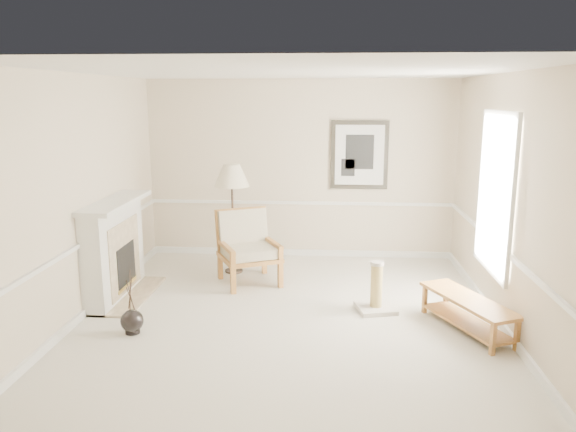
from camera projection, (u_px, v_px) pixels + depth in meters
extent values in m
plane|color=silver|center=(288.00, 318.00, 6.79)|extent=(5.50, 5.50, 0.00)
cube|color=beige|center=(300.00, 170.00, 9.16)|extent=(5.00, 0.04, 2.90)
cube|color=beige|center=(259.00, 275.00, 3.80)|extent=(5.00, 0.04, 2.90)
cube|color=beige|center=(79.00, 198.00, 6.66)|extent=(0.04, 5.50, 2.90)
cube|color=beige|center=(510.00, 204.00, 6.31)|extent=(0.04, 5.50, 2.90)
cube|color=white|center=(288.00, 71.00, 6.18)|extent=(5.00, 5.50, 0.04)
cube|color=white|center=(300.00, 252.00, 9.44)|extent=(4.95, 0.04, 0.10)
cube|color=white|center=(300.00, 203.00, 9.26)|extent=(4.95, 0.04, 0.05)
cube|color=white|center=(496.00, 193.00, 6.69)|extent=(0.03, 1.20, 1.80)
cube|color=white|center=(495.00, 193.00, 6.69)|extent=(0.05, 1.34, 1.94)
cube|color=black|center=(359.00, 155.00, 9.01)|extent=(0.92, 0.04, 1.10)
cube|color=white|center=(360.00, 155.00, 8.99)|extent=(0.78, 0.01, 0.96)
cube|color=black|center=(360.00, 152.00, 8.97)|extent=(0.45, 0.01, 0.55)
cube|color=white|center=(114.00, 251.00, 7.41)|extent=(0.28, 1.50, 1.25)
cube|color=white|center=(114.00, 203.00, 7.27)|extent=(0.46, 1.64, 0.06)
cube|color=#C6B28E|center=(125.00, 257.00, 7.42)|extent=(0.02, 1.05, 0.95)
cube|color=black|center=(126.00, 266.00, 7.44)|extent=(0.02, 0.62, 0.58)
cube|color=gold|center=(128.00, 285.00, 7.50)|extent=(0.01, 0.66, 0.05)
cube|color=#C6B28E|center=(128.00, 295.00, 7.53)|extent=(0.60, 1.50, 0.03)
sphere|color=black|center=(132.00, 321.00, 6.34)|extent=(0.26, 0.26, 0.26)
cylinder|color=black|center=(133.00, 330.00, 6.36)|extent=(0.17, 0.17, 0.07)
cylinder|color=black|center=(130.00, 293.00, 6.26)|extent=(0.09, 0.08, 0.41)
cylinder|color=black|center=(130.00, 295.00, 6.27)|extent=(0.11, 0.09, 0.33)
cylinder|color=black|center=(130.00, 290.00, 6.26)|extent=(0.05, 0.04, 0.48)
cube|color=#AD7837|center=(233.00, 279.00, 7.58)|extent=(0.09, 0.09, 0.42)
cube|color=#AD7837|center=(220.00, 265.00, 8.21)|extent=(0.09, 0.09, 0.42)
cube|color=#AD7837|center=(280.00, 273.00, 7.83)|extent=(0.09, 0.09, 0.42)
cube|color=#AD7837|center=(264.00, 260.00, 8.45)|extent=(0.09, 0.09, 0.42)
cube|color=#AD7837|center=(249.00, 257.00, 7.98)|extent=(1.03, 1.03, 0.06)
cube|color=#AD7837|center=(242.00, 228.00, 8.23)|extent=(0.77, 0.50, 0.61)
cube|color=#AD7837|center=(226.00, 247.00, 7.82)|extent=(0.40, 0.73, 0.06)
cube|color=#AD7837|center=(272.00, 242.00, 8.06)|extent=(0.40, 0.73, 0.06)
cube|color=silver|center=(249.00, 250.00, 7.96)|extent=(0.94, 0.94, 0.13)
cube|color=silver|center=(243.00, 228.00, 8.16)|extent=(0.73, 0.50, 0.54)
cylinder|color=black|center=(234.00, 271.00, 8.57)|extent=(0.27, 0.27, 0.03)
cylinder|color=black|center=(233.00, 223.00, 8.41)|extent=(0.03, 0.03, 1.49)
cone|color=beige|center=(232.00, 175.00, 8.26)|extent=(0.58, 0.58, 0.33)
cube|color=#AD7837|center=(468.00, 300.00, 6.37)|extent=(0.93, 1.40, 0.04)
cube|color=#AD7837|center=(467.00, 322.00, 6.43)|extent=(0.84, 1.29, 0.03)
cube|color=#AD7837|center=(493.00, 339.00, 5.79)|extent=(0.06, 0.06, 0.35)
cube|color=#AD7837|center=(517.00, 335.00, 5.89)|extent=(0.06, 0.06, 0.35)
cube|color=#AD7837|center=(425.00, 299.00, 6.93)|extent=(0.06, 0.06, 0.35)
cube|color=#AD7837|center=(446.00, 296.00, 7.03)|extent=(0.06, 0.06, 0.35)
cube|color=beige|center=(376.00, 308.00, 7.03)|extent=(0.54, 0.54, 0.06)
cylinder|color=tan|center=(376.00, 286.00, 6.97)|extent=(0.15, 0.15, 0.54)
cylinder|color=beige|center=(377.00, 263.00, 6.91)|extent=(0.17, 0.17, 0.04)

